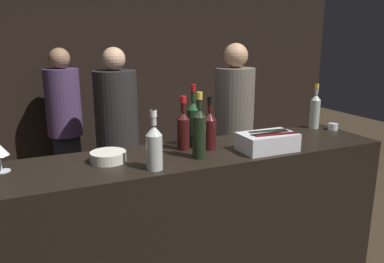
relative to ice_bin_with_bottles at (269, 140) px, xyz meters
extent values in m
cube|color=black|center=(-0.42, 2.68, 0.24)|extent=(6.40, 0.06, 2.80)
cube|color=black|center=(-0.42, 0.14, -0.61)|extent=(2.41, 0.55, 1.10)
cube|color=silver|center=(-0.01, 0.00, -0.01)|extent=(0.33, 0.20, 0.10)
cylinder|color=#380F0F|center=(0.02, -0.04, 0.02)|extent=(0.28, 0.10, 0.07)
cylinder|color=black|center=(0.01, 0.00, 0.02)|extent=(0.26, 0.06, 0.06)
cylinder|color=black|center=(0.02, 0.05, 0.02)|extent=(0.25, 0.09, 0.07)
cylinder|color=silver|center=(-0.91, 0.17, -0.03)|extent=(0.19, 0.19, 0.06)
cylinder|color=gray|center=(-0.91, 0.17, -0.01)|extent=(0.16, 0.16, 0.01)
cylinder|color=silver|center=(-1.44, 0.24, -0.06)|extent=(0.08, 0.08, 0.00)
cylinder|color=silver|center=(-1.44, 0.24, -0.02)|extent=(0.01, 0.01, 0.08)
cylinder|color=silver|center=(0.73, 0.23, -0.04)|extent=(0.07, 0.07, 0.05)
sphere|color=#F4C66B|center=(0.73, 0.23, -0.03)|extent=(0.03, 0.03, 0.03)
cylinder|color=black|center=(-0.44, 0.04, 0.06)|extent=(0.08, 0.08, 0.23)
cone|color=black|center=(-0.44, 0.04, 0.20)|extent=(0.08, 0.08, 0.05)
cylinder|color=black|center=(-0.44, 0.04, 0.26)|extent=(0.03, 0.03, 0.09)
cylinder|color=gold|center=(-0.44, 0.04, 0.29)|extent=(0.03, 0.03, 0.04)
cylinder|color=#380F0F|center=(-0.31, 0.17, 0.03)|extent=(0.08, 0.08, 0.18)
cone|color=#380F0F|center=(-0.31, 0.17, 0.14)|extent=(0.08, 0.08, 0.05)
cylinder|color=#380F0F|center=(-0.31, 0.17, 0.21)|extent=(0.03, 0.03, 0.08)
cylinder|color=black|center=(-0.31, 0.17, 0.23)|extent=(0.03, 0.03, 0.04)
cylinder|color=#B2B7AD|center=(-0.72, -0.04, 0.03)|extent=(0.08, 0.08, 0.18)
cone|color=#B2B7AD|center=(-0.72, -0.04, 0.14)|extent=(0.08, 0.08, 0.05)
cylinder|color=#B2B7AD|center=(-0.72, -0.04, 0.21)|extent=(0.03, 0.03, 0.08)
cylinder|color=white|center=(-0.72, -0.04, 0.23)|extent=(0.03, 0.03, 0.03)
cylinder|color=#143319|center=(-0.37, 0.27, 0.05)|extent=(0.08, 0.08, 0.23)
cone|color=#143319|center=(-0.37, 0.27, 0.19)|extent=(0.08, 0.08, 0.05)
cylinder|color=#143319|center=(-0.37, 0.27, 0.27)|extent=(0.03, 0.03, 0.10)
cylinder|color=maroon|center=(-0.37, 0.27, 0.30)|extent=(0.03, 0.03, 0.05)
cylinder|color=#9EA899|center=(0.64, 0.33, 0.04)|extent=(0.07, 0.07, 0.21)
cone|color=#9EA899|center=(0.64, 0.33, 0.17)|extent=(0.07, 0.07, 0.04)
cylinder|color=#9EA899|center=(0.64, 0.33, 0.23)|extent=(0.03, 0.03, 0.08)
cylinder|color=gold|center=(0.64, 0.33, 0.25)|extent=(0.03, 0.03, 0.03)
cylinder|color=#380F0F|center=(-0.45, 0.22, 0.03)|extent=(0.07, 0.07, 0.19)
cone|color=#380F0F|center=(-0.45, 0.22, 0.15)|extent=(0.07, 0.07, 0.04)
cylinder|color=#380F0F|center=(-0.45, 0.22, 0.22)|extent=(0.03, 0.03, 0.09)
cylinder|color=red|center=(-0.45, 0.22, 0.24)|extent=(0.04, 0.04, 0.04)
cube|color=black|center=(0.38, 1.06, -0.77)|extent=(0.26, 0.19, 0.78)
cylinder|color=#60564C|center=(0.38, 1.06, -0.02)|extent=(0.35, 0.35, 0.71)
sphere|color=tan|center=(0.38, 1.06, 0.44)|extent=(0.21, 0.21, 0.21)
cube|color=black|center=(-0.95, 2.27, -0.78)|extent=(0.27, 0.20, 0.75)
cylinder|color=#473356|center=(-0.95, 2.27, -0.06)|extent=(0.36, 0.36, 0.69)
sphere|color=#997051|center=(-0.95, 2.27, 0.39)|extent=(0.21, 0.21, 0.21)
cube|color=black|center=(-0.54, 1.64, -0.78)|extent=(0.30, 0.22, 0.76)
cylinder|color=black|center=(-0.54, 1.64, -0.05)|extent=(0.40, 0.40, 0.70)
sphere|color=tan|center=(-0.54, 1.64, 0.40)|extent=(0.21, 0.21, 0.21)
camera|label=1|loc=(-1.28, -1.77, 0.59)|focal=35.00mm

